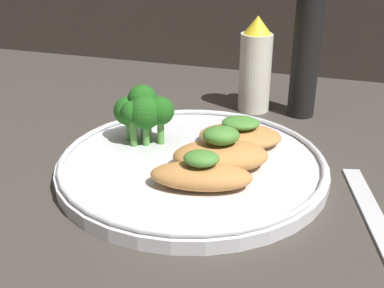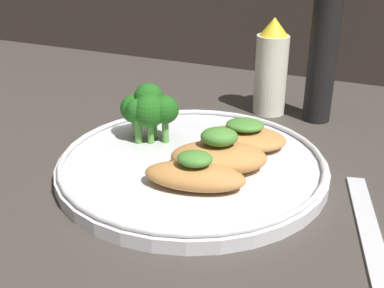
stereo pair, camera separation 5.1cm
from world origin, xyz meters
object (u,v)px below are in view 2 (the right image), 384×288
(pepper_grinder, at_px, (323,57))
(broccoli_bunch, at_px, (149,108))
(plate, at_px, (192,164))
(sauce_bottle, at_px, (271,69))

(pepper_grinder, bearing_deg, broccoli_bunch, -131.29)
(plate, height_order, broccoli_bunch, broccoli_bunch)
(plate, distance_m, broccoli_bunch, 0.09)
(plate, relative_size, pepper_grinder, 1.55)
(plate, distance_m, pepper_grinder, 0.24)
(pepper_grinder, bearing_deg, plate, -113.52)
(sauce_bottle, relative_size, pepper_grinder, 0.71)
(plate, height_order, sauce_bottle, sauce_bottle)
(plate, relative_size, broccoli_bunch, 4.04)
(sauce_bottle, bearing_deg, plate, -96.61)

